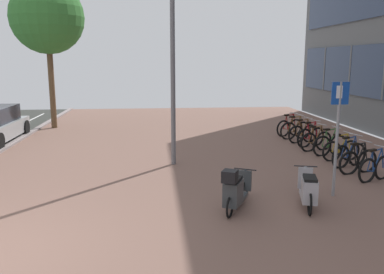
{
  "coord_description": "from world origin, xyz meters",
  "views": [
    {
      "loc": [
        2.94,
        -6.12,
        3.12
      ],
      "look_at": [
        3.9,
        3.96,
        1.15
      ],
      "focal_mm": 37.14,
      "sensor_mm": 36.0,
      "label": 1
    }
  ],
  "objects_px": {
    "bicycle_rack_02": "(349,155)",
    "scooter_near": "(235,190)",
    "bicycle_rack_03": "(341,150)",
    "bicycle_rack_06": "(311,137)",
    "bicycle_rack_07": "(303,134)",
    "lamp_post": "(173,41)",
    "parking_sign": "(338,127)",
    "bicycle_rack_09": "(289,127)",
    "bicycle_rack_01": "(358,162)",
    "bicycle_rack_05": "(316,141)",
    "bicycle_rack_04": "(330,145)",
    "bicycle_rack_08": "(295,130)",
    "scooter_mid": "(308,190)",
    "bicycle_rack_00": "(375,168)",
    "street_tree": "(47,18)"
  },
  "relations": [
    {
      "from": "bicycle_rack_03",
      "to": "bicycle_rack_07",
      "type": "xyz_separation_m",
      "value": [
        -0.15,
        2.84,
        0.02
      ]
    },
    {
      "from": "bicycle_rack_09",
      "to": "bicycle_rack_05",
      "type": "bearing_deg",
      "value": -90.3
    },
    {
      "from": "bicycle_rack_00",
      "to": "bicycle_rack_05",
      "type": "distance_m",
      "value": 3.56
    },
    {
      "from": "parking_sign",
      "to": "bicycle_rack_05",
      "type": "bearing_deg",
      "value": 72.09
    },
    {
      "from": "bicycle_rack_00",
      "to": "scooter_near",
      "type": "height_order",
      "value": "scooter_near"
    },
    {
      "from": "bicycle_rack_03",
      "to": "parking_sign",
      "type": "xyz_separation_m",
      "value": [
        -1.7,
        -3.18,
        1.3
      ]
    },
    {
      "from": "bicycle_rack_09",
      "to": "scooter_near",
      "type": "height_order",
      "value": "scooter_near"
    },
    {
      "from": "bicycle_rack_02",
      "to": "parking_sign",
      "type": "xyz_separation_m",
      "value": [
        -1.61,
        -2.47,
        1.28
      ]
    },
    {
      "from": "bicycle_rack_04",
      "to": "parking_sign",
      "type": "distance_m",
      "value": 4.42
    },
    {
      "from": "scooter_near",
      "to": "street_tree",
      "type": "distance_m",
      "value": 13.56
    },
    {
      "from": "bicycle_rack_02",
      "to": "bicycle_rack_08",
      "type": "height_order",
      "value": "bicycle_rack_08"
    },
    {
      "from": "bicycle_rack_03",
      "to": "bicycle_rack_06",
      "type": "bearing_deg",
      "value": 93.49
    },
    {
      "from": "bicycle_rack_02",
      "to": "scooter_near",
      "type": "xyz_separation_m",
      "value": [
        -4.08,
        -3.14,
        0.1
      ]
    },
    {
      "from": "bicycle_rack_09",
      "to": "scooter_mid",
      "type": "xyz_separation_m",
      "value": [
        -2.37,
        -8.08,
        0.05
      ]
    },
    {
      "from": "scooter_mid",
      "to": "scooter_near",
      "type": "bearing_deg",
      "value": -178.49
    },
    {
      "from": "bicycle_rack_09",
      "to": "street_tree",
      "type": "distance_m",
      "value": 11.68
    },
    {
      "from": "scooter_mid",
      "to": "bicycle_rack_00",
      "type": "bearing_deg",
      "value": 34.08
    },
    {
      "from": "parking_sign",
      "to": "bicycle_rack_09",
      "type": "bearing_deg",
      "value": 78.6
    },
    {
      "from": "bicycle_rack_08",
      "to": "street_tree",
      "type": "height_order",
      "value": "street_tree"
    },
    {
      "from": "bicycle_rack_04",
      "to": "bicycle_rack_09",
      "type": "relative_size",
      "value": 1.03
    },
    {
      "from": "parking_sign",
      "to": "lamp_post",
      "type": "distance_m",
      "value": 5.23
    },
    {
      "from": "bicycle_rack_09",
      "to": "lamp_post",
      "type": "distance_m",
      "value": 7.36
    },
    {
      "from": "bicycle_rack_01",
      "to": "bicycle_rack_04",
      "type": "relative_size",
      "value": 0.97
    },
    {
      "from": "bicycle_rack_02",
      "to": "bicycle_rack_05",
      "type": "height_order",
      "value": "bicycle_rack_02"
    },
    {
      "from": "bicycle_rack_06",
      "to": "bicycle_rack_07",
      "type": "relative_size",
      "value": 0.96
    },
    {
      "from": "bicycle_rack_07",
      "to": "street_tree",
      "type": "distance_m",
      "value": 12.17
    },
    {
      "from": "lamp_post",
      "to": "bicycle_rack_02",
      "type": "bearing_deg",
      "value": -8.59
    },
    {
      "from": "bicycle_rack_02",
      "to": "bicycle_rack_05",
      "type": "bearing_deg",
      "value": 93.39
    },
    {
      "from": "bicycle_rack_01",
      "to": "bicycle_rack_07",
      "type": "bearing_deg",
      "value": 89.53
    },
    {
      "from": "bicycle_rack_01",
      "to": "lamp_post",
      "type": "distance_m",
      "value": 6.25
    },
    {
      "from": "bicycle_rack_00",
      "to": "bicycle_rack_02",
      "type": "bearing_deg",
      "value": 90.02
    },
    {
      "from": "bicycle_rack_09",
      "to": "bicycle_rack_07",
      "type": "bearing_deg",
      "value": -88.06
    },
    {
      "from": "bicycle_rack_00",
      "to": "bicycle_rack_08",
      "type": "distance_m",
      "value": 5.69
    },
    {
      "from": "bicycle_rack_00",
      "to": "scooter_mid",
      "type": "xyz_separation_m",
      "value": [
        -2.48,
        -1.68,
        0.06
      ]
    },
    {
      "from": "bicycle_rack_00",
      "to": "bicycle_rack_06",
      "type": "distance_m",
      "value": 4.26
    },
    {
      "from": "bicycle_rack_03",
      "to": "bicycle_rack_04",
      "type": "xyz_separation_m",
      "value": [
        -0.04,
        0.71,
        0.02
      ]
    },
    {
      "from": "bicycle_rack_06",
      "to": "scooter_near",
      "type": "bearing_deg",
      "value": -124.04
    },
    {
      "from": "bicycle_rack_05",
      "to": "parking_sign",
      "type": "xyz_separation_m",
      "value": [
        -1.49,
        -4.6,
        1.29
      ]
    },
    {
      "from": "bicycle_rack_05",
      "to": "parking_sign",
      "type": "relative_size",
      "value": 0.5
    },
    {
      "from": "bicycle_rack_01",
      "to": "street_tree",
      "type": "distance_m",
      "value": 14.25
    },
    {
      "from": "lamp_post",
      "to": "parking_sign",
      "type": "bearing_deg",
      "value": -42.35
    },
    {
      "from": "bicycle_rack_07",
      "to": "bicycle_rack_08",
      "type": "distance_m",
      "value": 0.71
    },
    {
      "from": "bicycle_rack_02",
      "to": "scooter_near",
      "type": "bearing_deg",
      "value": -142.4
    },
    {
      "from": "bicycle_rack_01",
      "to": "bicycle_rack_02",
      "type": "relative_size",
      "value": 0.97
    },
    {
      "from": "bicycle_rack_02",
      "to": "bicycle_rack_09",
      "type": "relative_size",
      "value": 1.03
    },
    {
      "from": "bicycle_rack_09",
      "to": "scooter_mid",
      "type": "relative_size",
      "value": 0.79
    },
    {
      "from": "bicycle_rack_00",
      "to": "bicycle_rack_02",
      "type": "distance_m",
      "value": 1.42
    },
    {
      "from": "bicycle_rack_06",
      "to": "street_tree",
      "type": "bearing_deg",
      "value": 153.78
    },
    {
      "from": "bicycle_rack_01",
      "to": "bicycle_rack_05",
      "type": "bearing_deg",
      "value": 90.56
    },
    {
      "from": "bicycle_rack_08",
      "to": "parking_sign",
      "type": "bearing_deg",
      "value": -102.65
    }
  ]
}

